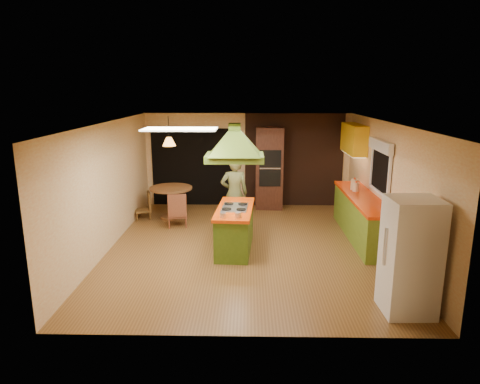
{
  "coord_description": "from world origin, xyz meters",
  "views": [
    {
      "loc": [
        0.03,
        -8.2,
        3.13
      ],
      "look_at": [
        -0.14,
        -0.03,
        1.15
      ],
      "focal_mm": 32.0,
      "sensor_mm": 36.0,
      "label": 1
    }
  ],
  "objects_px": {
    "dining_table": "(171,196)",
    "canister_large": "(354,185)",
    "man": "(234,194)",
    "kitchen_island": "(235,228)",
    "refrigerator": "(410,257)",
    "wall_oven": "(270,168)"
  },
  "relations": [
    {
      "from": "refrigerator",
      "to": "dining_table",
      "type": "distance_m",
      "value": 6.16
    },
    {
      "from": "man",
      "to": "refrigerator",
      "type": "height_order",
      "value": "man"
    },
    {
      "from": "refrigerator",
      "to": "dining_table",
      "type": "bearing_deg",
      "value": 130.64
    },
    {
      "from": "kitchen_island",
      "to": "dining_table",
      "type": "distance_m",
      "value": 2.66
    },
    {
      "from": "man",
      "to": "refrigerator",
      "type": "bearing_deg",
      "value": 116.7
    },
    {
      "from": "wall_oven",
      "to": "canister_large",
      "type": "distance_m",
      "value": 2.52
    },
    {
      "from": "dining_table",
      "to": "canister_large",
      "type": "relative_size",
      "value": 4.41
    },
    {
      "from": "refrigerator",
      "to": "wall_oven",
      "type": "bearing_deg",
      "value": 105.24
    },
    {
      "from": "kitchen_island",
      "to": "wall_oven",
      "type": "xyz_separation_m",
      "value": [
        0.82,
        3.08,
        0.65
      ]
    },
    {
      "from": "man",
      "to": "wall_oven",
      "type": "xyz_separation_m",
      "value": [
        0.87,
        1.87,
        0.24
      ]
    },
    {
      "from": "dining_table",
      "to": "canister_large",
      "type": "height_order",
      "value": "canister_large"
    },
    {
      "from": "canister_large",
      "to": "wall_oven",
      "type": "bearing_deg",
      "value": 136.15
    },
    {
      "from": "man",
      "to": "dining_table",
      "type": "relative_size",
      "value": 1.62
    },
    {
      "from": "kitchen_island",
      "to": "man",
      "type": "height_order",
      "value": "man"
    },
    {
      "from": "wall_oven",
      "to": "man",
      "type": "bearing_deg",
      "value": -112.47
    },
    {
      "from": "kitchen_island",
      "to": "refrigerator",
      "type": "bearing_deg",
      "value": -40.0
    },
    {
      "from": "kitchen_island",
      "to": "canister_large",
      "type": "bearing_deg",
      "value": 30.34
    },
    {
      "from": "kitchen_island",
      "to": "canister_large",
      "type": "xyz_separation_m",
      "value": [
        2.64,
        1.33,
        0.6
      ]
    },
    {
      "from": "kitchen_island",
      "to": "man",
      "type": "bearing_deg",
      "value": 96.05
    },
    {
      "from": "man",
      "to": "dining_table",
      "type": "distance_m",
      "value": 1.85
    },
    {
      "from": "kitchen_island",
      "to": "refrigerator",
      "type": "relative_size",
      "value": 1.04
    },
    {
      "from": "refrigerator",
      "to": "canister_large",
      "type": "relative_size",
      "value": 7.1
    }
  ]
}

